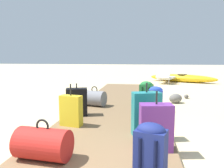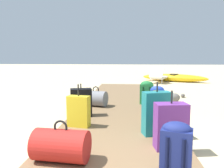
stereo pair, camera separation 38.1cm
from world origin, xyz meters
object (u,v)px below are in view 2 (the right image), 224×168
object	(u,v)px
backpack_blue	(157,96)
duffel_bag_grey	(96,98)
suitcase_black	(81,102)
kayak	(174,78)
suitcase_teal	(157,113)
backpack_navy	(176,150)
lounge_chair	(159,76)
duffel_bag_red	(61,145)
suitcase_purple	(171,126)
backpack_olive	(156,102)
suitcase_yellow	(79,111)
backpack_green	(147,92)

from	to	relation	value
backpack_blue	duffel_bag_grey	bearing A→B (deg)	177.85
suitcase_black	kayak	world-z (taller)	suitcase_black
suitcase_teal	duffel_bag_grey	world-z (taller)	suitcase_teal
backpack_navy	lounge_chair	distance (m)	8.82
duffel_bag_red	suitcase_purple	bearing A→B (deg)	18.86
backpack_navy	backpack_blue	xyz separation A→B (m)	(0.21, 3.11, -0.04)
suitcase_purple	suitcase_teal	bearing A→B (deg)	102.61
duffel_bag_red	backpack_olive	world-z (taller)	backpack_olive
duffel_bag_grey	suitcase_yellow	bearing A→B (deg)	-92.13
lounge_chair	suitcase_yellow	bearing A→B (deg)	-107.93
backpack_green	backpack_olive	xyz separation A→B (m)	(0.11, -1.04, -0.04)
suitcase_yellow	backpack_blue	bearing A→B (deg)	45.13
duffel_bag_red	suitcase_yellow	world-z (taller)	suitcase_yellow
kayak	backpack_navy	bearing A→B (deg)	-101.16
suitcase_purple	lounge_chair	distance (m)	8.04
suitcase_teal	suitcase_black	distance (m)	1.68
backpack_blue	kayak	world-z (taller)	backpack_blue
suitcase_black	suitcase_yellow	xyz separation A→B (m)	(0.10, -0.67, -0.01)
backpack_olive	suitcase_black	bearing A→B (deg)	-171.50
duffel_bag_grey	kayak	world-z (taller)	duffel_bag_grey
suitcase_black	suitcase_purple	distance (m)	2.11
backpack_navy	suitcase_black	xyz separation A→B (m)	(-1.41, 2.25, -0.03)
backpack_navy	lounge_chair	size ratio (longest dim) A/B	0.36
duffel_bag_red	kayak	bearing A→B (deg)	71.21
backpack_olive	kayak	world-z (taller)	backpack_olive
suitcase_black	kayak	xyz separation A→B (m)	(3.25, 7.07, -0.16)
suitcase_yellow	suitcase_teal	bearing A→B (deg)	-12.66
backpack_blue	kayak	xyz separation A→B (m)	(1.63, 6.21, -0.16)
suitcase_teal	lounge_chair	size ratio (longest dim) A/B	0.49
backpack_olive	suitcase_purple	distance (m)	1.71
duffel_bag_grey	lounge_chair	size ratio (longest dim) A/B	0.36
backpack_navy	duffel_bag_grey	bearing A→B (deg)	111.55
backpack_navy	kayak	xyz separation A→B (m)	(1.84, 9.32, -0.20)
backpack_blue	backpack_green	bearing A→B (deg)	117.28
suitcase_teal	suitcase_yellow	distance (m)	1.31
suitcase_black	kayak	bearing A→B (deg)	65.31
backpack_olive	backpack_navy	bearing A→B (deg)	-92.40
duffel_bag_red	suitcase_yellow	distance (m)	1.27
duffel_bag_red	backpack_green	distance (m)	3.43
backpack_green	suitcase_purple	distance (m)	2.75
backpack_olive	suitcase_yellow	bearing A→B (deg)	-147.61
suitcase_yellow	duffel_bag_grey	size ratio (longest dim) A/B	1.24
suitcase_teal	backpack_green	size ratio (longest dim) A/B	1.39
backpack_green	backpack_olive	size ratio (longest dim) A/B	1.15
duffel_bag_red	backpack_navy	xyz separation A→B (m)	(1.22, -0.32, 0.12)
suitcase_purple	kayak	size ratio (longest dim) A/B	0.24
suitcase_yellow	kayak	xyz separation A→B (m)	(3.15, 7.74, -0.15)
duffel_bag_grey	suitcase_purple	xyz separation A→B (m)	(1.34, -2.39, 0.12)
backpack_green	suitcase_purple	bearing A→B (deg)	-88.08
backpack_navy	suitcase_purple	world-z (taller)	suitcase_purple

